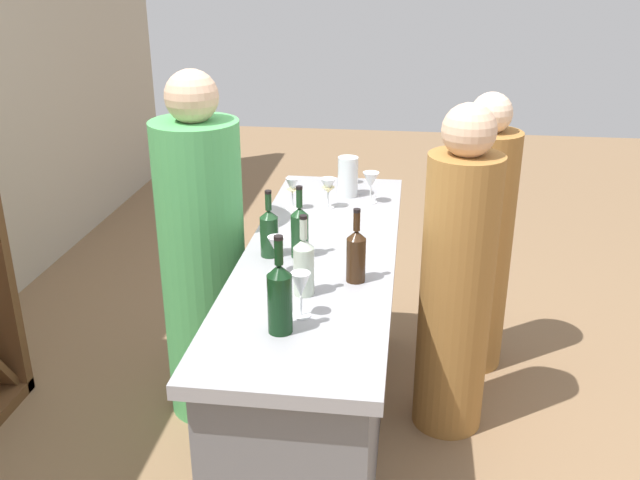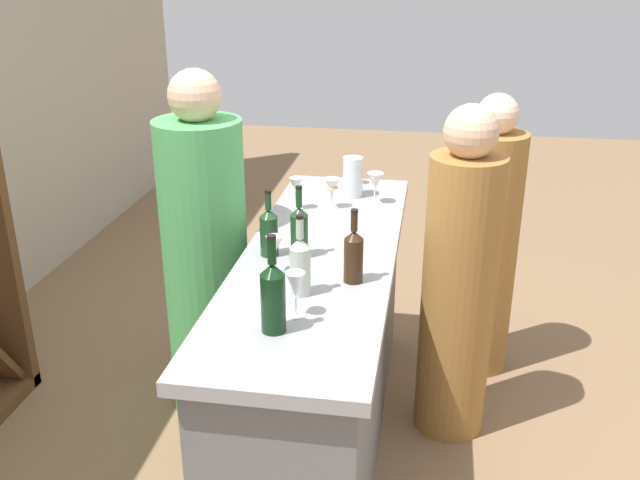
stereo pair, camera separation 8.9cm
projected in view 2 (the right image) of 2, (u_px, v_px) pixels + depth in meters
The scene contains 17 objects.
ground_plane at pixel (320, 440), 3.26m from camera, with size 12.00×12.00×0.00m, color #846647.
bar_counter at pixel (320, 350), 3.08m from camera, with size 2.02×0.62×0.94m.
wine_bottle_leftmost_dark_green at pixel (273, 296), 2.26m from camera, with size 0.08×0.08×0.33m.
wine_bottle_second_left_clear_pale at pixel (300, 265), 2.51m from camera, with size 0.07×0.07×0.30m.
wine_bottle_center_amber_brown at pixel (354, 255), 2.60m from camera, with size 0.07×0.07×0.28m.
wine_bottle_second_right_olive_green at pixel (269, 231), 2.83m from camera, with size 0.07×0.07×0.28m.
wine_bottle_rightmost_olive_green at pixel (299, 230), 2.82m from camera, with size 0.07×0.07×0.30m.
wine_glass_near_left at pixel (375, 181), 3.41m from camera, with size 0.08×0.08×0.15m.
wine_glass_near_center at pixel (351, 165), 3.69m from camera, with size 0.07×0.07×0.15m.
wine_glass_near_right at pixel (295, 286), 2.36m from camera, with size 0.07×0.07×0.16m.
wine_glass_far_left at pixel (332, 187), 3.35m from camera, with size 0.07×0.07×0.14m.
wine_glass_far_center at pixel (275, 246), 2.67m from camera, with size 0.07×0.07×0.15m.
wine_glass_far_right at pixel (296, 187), 3.33m from camera, with size 0.06×0.06×0.15m.
water_pitcher at pixel (353, 177), 3.51m from camera, with size 0.10×0.10×0.20m.
person_left_guest at pixel (458, 288), 3.11m from camera, with size 0.40×0.40×1.52m.
person_center_guest at pixel (485, 248), 3.62m from camera, with size 0.34×0.34×1.46m.
person_right_guest at pixel (206, 263), 3.26m from camera, with size 0.42×0.42×1.64m.
Camera 2 is at (-2.63, -0.43, 2.10)m, focal length 39.92 mm.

